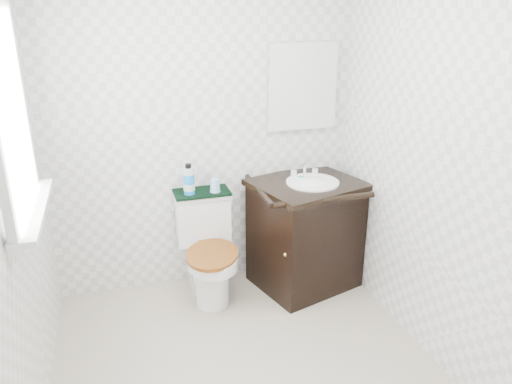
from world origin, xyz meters
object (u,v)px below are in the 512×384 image
mouthwash_bottle (189,180)px  vanity (305,231)px  toilet (207,253)px  cup (215,186)px  trash_bin (205,266)px

mouthwash_bottle → vanity: bearing=-10.9°
toilet → mouthwash_bottle: bearing=135.2°
vanity → cup: bearing=167.1°
vanity → mouthwash_bottle: 0.94m
vanity → cup: (-0.64, 0.15, 0.38)m
toilet → mouthwash_bottle: (-0.09, 0.09, 0.53)m
mouthwash_bottle → cup: mouthwash_bottle is taller
mouthwash_bottle → trash_bin: bearing=22.9°
trash_bin → mouthwash_bottle: mouthwash_bottle is taller
vanity → mouthwash_bottle: (-0.82, 0.16, 0.43)m
vanity → mouthwash_bottle: size_ratio=4.17×
mouthwash_bottle → toilet: bearing=-44.8°
toilet → trash_bin: 0.22m
trash_bin → cup: (0.09, -0.05, 0.66)m
trash_bin → cup: bearing=-29.0°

